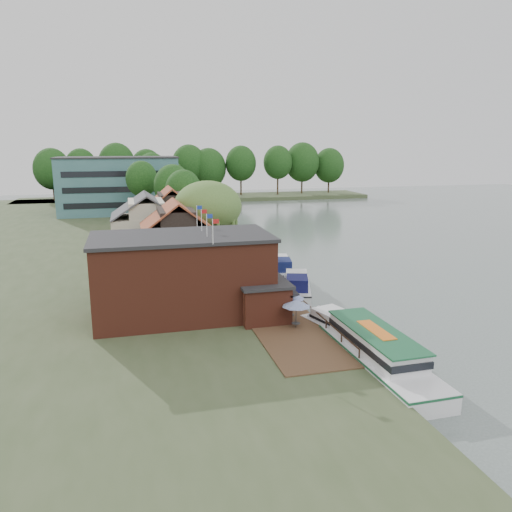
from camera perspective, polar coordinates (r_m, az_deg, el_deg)
ground at (r=50.52m, az=10.09°, el=-5.84°), size 260.00×260.00×0.00m
land_bank at (r=80.53m, az=-21.10°, el=0.80°), size 50.00×140.00×1.00m
quay_deck at (r=56.82m, az=-1.45°, el=-2.46°), size 6.00×50.00×0.10m
quay_rail at (r=57.81m, az=1.04°, el=-1.73°), size 0.20×49.00×1.00m
pub at (r=44.36m, az=-5.82°, el=-2.05°), size 20.00×11.00×7.30m
hotel_block at (r=113.80m, az=-15.43°, el=7.81°), size 25.40×12.40×12.30m
cottage_a at (r=58.66m, az=-9.04°, el=2.08°), size 8.60×7.60×8.50m
cottage_b at (r=68.32m, az=-12.38°, el=3.43°), size 9.60×8.60×8.50m
cottage_c at (r=77.44m, az=-9.69°, el=4.60°), size 7.60×7.60×8.50m
willow at (r=63.95m, az=-5.49°, el=3.92°), size 8.60×8.60×10.43m
umbrella_0 at (r=41.24m, az=4.60°, el=-6.60°), size 2.37×2.37×2.38m
umbrella_1 at (r=43.21m, az=3.98°, el=-5.68°), size 2.37×2.37×2.38m
umbrella_2 at (r=45.57m, az=2.12°, el=-4.68°), size 2.36×2.36×2.38m
umbrella_3 at (r=49.49m, az=1.34°, el=-3.26°), size 2.38×2.38×2.38m
umbrella_4 at (r=51.20m, az=0.09°, el=-2.72°), size 2.20×2.20×2.38m
umbrella_5 at (r=54.64m, az=-0.23°, el=-1.73°), size 1.97×1.97×2.38m
umbrella_6 at (r=57.36m, az=-0.31°, el=-1.03°), size 2.25×2.25×2.38m
cruiser_0 at (r=42.00m, az=10.20°, el=-7.92°), size 5.96×10.71×2.48m
cruiser_1 at (r=54.04m, az=4.67°, el=-3.12°), size 6.13×10.45×2.41m
cruiser_2 at (r=61.79m, az=2.76°, el=-1.08°), size 5.10×10.34×2.40m
cruiser_3 at (r=71.16m, az=0.47°, el=0.83°), size 5.69×10.95×2.56m
cruiser_4 at (r=80.60m, az=-1.93°, el=2.08°), size 4.58×9.40×2.15m
tour_boat at (r=37.04m, az=13.95°, el=-10.59°), size 4.05×13.56×2.94m
swan at (r=41.30m, az=15.27°, el=-10.06°), size 0.44×0.44×0.44m
bank_tree_0 at (r=84.61m, az=-8.25°, el=6.11°), size 6.06×6.06×10.83m
bank_tree_1 at (r=95.43m, az=-9.44°, el=6.94°), size 7.11×7.11×11.29m
bank_tree_2 at (r=102.28m, az=-12.88°, el=7.30°), size 6.19×6.19×11.74m
bank_tree_3 at (r=121.46m, az=-9.82°, el=8.13°), size 7.05×7.05×11.32m
bank_tree_4 at (r=131.17m, az=-12.72°, el=8.37°), size 8.51×8.51×11.52m
bank_tree_5 at (r=136.39m, az=-11.74°, el=8.83°), size 8.32×8.32×12.77m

